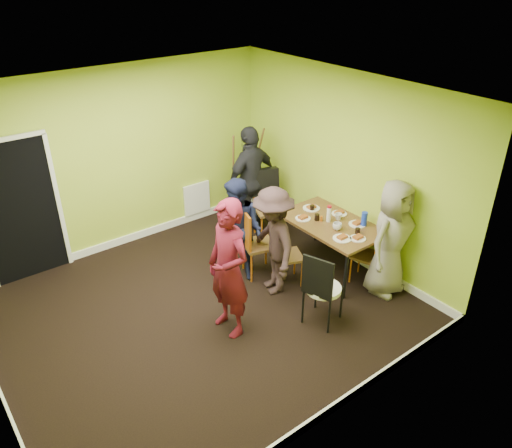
% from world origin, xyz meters
% --- Properties ---
extents(ground, '(5.00, 5.00, 0.00)m').
position_xyz_m(ground, '(0.00, 0.00, 0.00)').
color(ground, black).
rests_on(ground, ground).
extents(room_walls, '(5.04, 4.54, 2.82)m').
position_xyz_m(room_walls, '(-0.02, 0.04, 0.99)').
color(room_walls, '#9FB92F').
rests_on(room_walls, ground).
extents(dining_table, '(0.90, 1.50, 0.75)m').
position_xyz_m(dining_table, '(2.05, -0.27, 0.70)').
color(dining_table, black).
rests_on(dining_table, ground).
extents(chair_left_far, '(0.54, 0.53, 1.04)m').
position_xyz_m(chair_left_far, '(1.04, 0.26, 0.58)').
color(chair_left_far, '#C86212').
rests_on(chair_left_far, ground).
extents(chair_left_near, '(0.51, 0.51, 0.93)m').
position_xyz_m(chair_left_near, '(1.23, -0.16, 0.52)').
color(chair_left_near, '#C86212').
rests_on(chair_left_near, ground).
extents(chair_back_end, '(0.59, 0.65, 1.10)m').
position_xyz_m(chair_back_end, '(1.97, 1.16, 0.78)').
color(chair_back_end, '#C86212').
rests_on(chair_back_end, ground).
extents(chair_front_end, '(0.47, 0.47, 0.90)m').
position_xyz_m(chair_front_end, '(2.22, -0.92, 0.50)').
color(chair_front_end, '#C86212').
rests_on(chair_front_end, ground).
extents(chair_bentwood, '(0.52, 0.51, 1.03)m').
position_xyz_m(chair_bentwood, '(1.03, -1.13, 0.57)').
color(chair_bentwood, black).
rests_on(chair_bentwood, ground).
extents(easel, '(0.65, 0.61, 1.63)m').
position_xyz_m(easel, '(1.98, 1.70, 0.80)').
color(easel, brown).
rests_on(easel, ground).
extents(plate_near_left, '(0.22, 0.22, 0.01)m').
position_xyz_m(plate_near_left, '(1.80, 0.06, 0.76)').
color(plate_near_left, white).
rests_on(plate_near_left, dining_table).
extents(plate_near_right, '(0.25, 0.25, 0.01)m').
position_xyz_m(plate_near_right, '(1.83, -0.69, 0.76)').
color(plate_near_right, white).
rests_on(plate_near_right, dining_table).
extents(plate_far_back, '(0.26, 0.26, 0.01)m').
position_xyz_m(plate_far_back, '(2.12, 0.23, 0.76)').
color(plate_far_back, white).
rests_on(plate_far_back, dining_table).
extents(plate_far_front, '(0.22, 0.22, 0.01)m').
position_xyz_m(plate_far_front, '(2.00, -0.82, 0.76)').
color(plate_far_front, white).
rests_on(plate_far_front, dining_table).
extents(plate_wall_back, '(0.23, 0.23, 0.01)m').
position_xyz_m(plate_wall_back, '(2.33, -0.15, 0.76)').
color(plate_wall_back, white).
rests_on(plate_wall_back, dining_table).
extents(plate_wall_front, '(0.25, 0.25, 0.01)m').
position_xyz_m(plate_wall_front, '(2.29, -0.54, 0.76)').
color(plate_wall_front, white).
rests_on(plate_wall_front, dining_table).
extents(thermos, '(0.07, 0.07, 0.22)m').
position_xyz_m(thermos, '(2.04, -0.22, 0.86)').
color(thermos, white).
rests_on(thermos, dining_table).
extents(blue_bottle, '(0.08, 0.08, 0.21)m').
position_xyz_m(blue_bottle, '(2.34, -0.62, 0.86)').
color(blue_bottle, '#1836B9').
rests_on(blue_bottle, dining_table).
extents(orange_bottle, '(0.03, 0.03, 0.08)m').
position_xyz_m(orange_bottle, '(1.96, -0.15, 0.79)').
color(orange_bottle, '#C86212').
rests_on(orange_bottle, dining_table).
extents(glass_mid, '(0.07, 0.07, 0.10)m').
position_xyz_m(glass_mid, '(1.93, -0.09, 0.80)').
color(glass_mid, black).
rests_on(glass_mid, dining_table).
extents(glass_back, '(0.07, 0.07, 0.08)m').
position_xyz_m(glass_back, '(2.09, 0.18, 0.79)').
color(glass_back, black).
rests_on(glass_back, dining_table).
extents(glass_front, '(0.07, 0.07, 0.09)m').
position_xyz_m(glass_front, '(2.10, -0.72, 0.79)').
color(glass_front, black).
rests_on(glass_front, dining_table).
extents(cup_a, '(0.13, 0.13, 0.10)m').
position_xyz_m(cup_a, '(1.96, -0.47, 0.80)').
color(cup_a, white).
rests_on(cup_a, dining_table).
extents(cup_b, '(0.11, 0.11, 0.10)m').
position_xyz_m(cup_b, '(2.19, -0.27, 0.80)').
color(cup_b, white).
rests_on(cup_b, dining_table).
extents(person_standing, '(0.46, 0.67, 1.77)m').
position_xyz_m(person_standing, '(0.08, -0.52, 0.89)').
color(person_standing, '#5A0F1F').
rests_on(person_standing, ground).
extents(person_left_far, '(0.81, 0.89, 1.50)m').
position_xyz_m(person_left_far, '(0.85, 0.35, 0.75)').
color(person_left_far, '#161B37').
rests_on(person_left_far, ground).
extents(person_left_near, '(0.85, 1.12, 1.54)m').
position_xyz_m(person_left_near, '(1.02, -0.20, 0.77)').
color(person_left_near, black).
rests_on(person_left_near, ground).
extents(person_back_end, '(1.11, 0.59, 1.80)m').
position_xyz_m(person_back_end, '(1.83, 1.36, 0.90)').
color(person_back_end, black).
rests_on(person_back_end, ground).
extents(person_front_end, '(0.86, 0.61, 1.65)m').
position_xyz_m(person_front_end, '(2.26, -1.16, 0.82)').
color(person_front_end, gray).
rests_on(person_front_end, ground).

